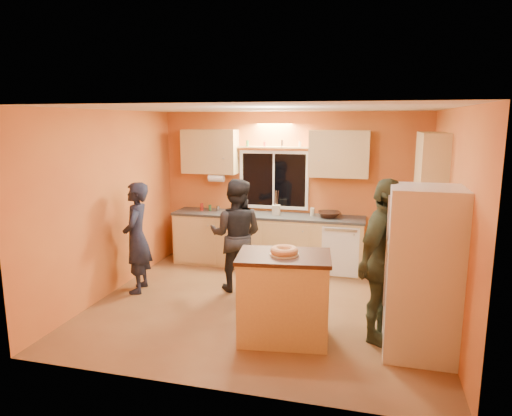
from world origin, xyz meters
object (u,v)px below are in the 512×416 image
(refrigerator, at_px, (422,272))
(island, at_px, (284,296))
(person_center, at_px, (236,235))
(person_left, at_px, (137,238))
(person_right, at_px, (383,262))

(refrigerator, bearing_deg, island, -178.46)
(refrigerator, relative_size, person_center, 1.10)
(person_left, relative_size, person_center, 0.97)
(person_left, height_order, person_center, person_center)
(refrigerator, distance_m, person_center, 2.76)
(refrigerator, relative_size, island, 1.62)
(refrigerator, xyz_separation_m, person_center, (-2.43, 1.32, -0.08))
(person_center, bearing_deg, island, 122.48)
(island, relative_size, person_center, 0.68)
(island, height_order, person_center, person_center)
(island, distance_m, person_right, 1.17)
(refrigerator, bearing_deg, person_right, 152.85)
(island, xyz_separation_m, person_left, (-2.33, 0.94, 0.29))
(island, xyz_separation_m, person_right, (1.07, 0.24, 0.42))
(island, bearing_deg, person_center, 118.19)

